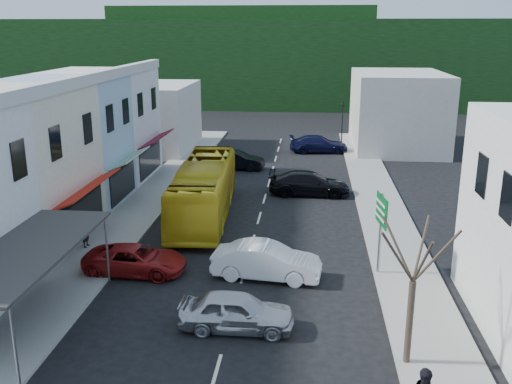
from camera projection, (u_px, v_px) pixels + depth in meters
name	position (u px, v px, depth m)	size (l,w,h in m)	color
ground	(244.00, 273.00, 26.54)	(120.00, 120.00, 0.00)	black
sidewalk_left	(146.00, 203.00, 36.76)	(3.00, 52.00, 0.15)	gray
sidewalk_right	(382.00, 210.00, 35.39)	(3.00, 52.00, 0.15)	gray
shopfront_row	(29.00, 160.00, 31.34)	(8.25, 30.00, 8.00)	beige
distant_block_left	(148.00, 117.00, 52.60)	(8.00, 10.00, 6.00)	#B7B2A8
distant_block_right	(397.00, 110.00, 53.23)	(8.00, 12.00, 7.00)	#B7B2A8
hillside	(283.00, 56.00, 87.00)	(80.00, 26.00, 14.00)	black
bus	(204.00, 192.00, 34.02)	(2.50, 11.60, 3.10)	gold
car_silver	(237.00, 312.00, 21.45)	(1.80, 4.40, 1.40)	silver
car_white	(267.00, 263.00, 25.87)	(1.80, 4.40, 1.40)	white
car_red	(135.00, 259.00, 26.39)	(1.90, 4.60, 1.40)	maroon
car_black_near	(309.00, 185.00, 38.73)	(1.84, 4.50, 1.40)	black
car_black_far	(236.00, 161.00, 45.70)	(1.80, 4.40, 1.40)	black
car_navy_far	(319.00, 145.00, 51.81)	(1.84, 4.50, 1.40)	black
pedestrian_left	(85.00, 231.00, 29.11)	(0.60, 0.40, 1.70)	black
direction_sign	(380.00, 235.00, 25.81)	(0.45, 1.78, 3.93)	#055C21
street_tree	(413.00, 282.00, 18.48)	(2.55, 2.55, 6.18)	#33261D
traffic_signal	(342.00, 126.00, 52.25)	(0.74, 1.00, 4.51)	black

